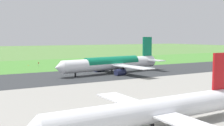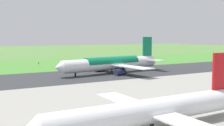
# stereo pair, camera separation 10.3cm
# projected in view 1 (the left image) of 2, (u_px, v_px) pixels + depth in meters

# --- Properties ---
(ground_plane) EXTENTS (800.00, 800.00, 0.00)m
(ground_plane) POSITION_uv_depth(u_px,v_px,m) (87.00, 75.00, 115.02)
(ground_plane) COLOR #547F3D
(runway_asphalt) EXTENTS (600.00, 36.60, 0.06)m
(runway_asphalt) POSITION_uv_depth(u_px,v_px,m) (87.00, 75.00, 115.02)
(runway_asphalt) COLOR #2D3033
(runway_asphalt) RESTS_ON ground
(apron_concrete) EXTENTS (440.00, 110.00, 0.05)m
(apron_concrete) POSITION_uv_depth(u_px,v_px,m) (201.00, 108.00, 61.75)
(apron_concrete) COLOR gray
(apron_concrete) RESTS_ON ground
(grass_verge_foreground) EXTENTS (600.00, 80.00, 0.04)m
(grass_verge_foreground) POSITION_uv_depth(u_px,v_px,m) (52.00, 65.00, 155.51)
(grass_verge_foreground) COLOR #478534
(grass_verge_foreground) RESTS_ON ground
(airliner_main) EXTENTS (54.10, 44.41, 15.88)m
(airliner_main) POSITION_uv_depth(u_px,v_px,m) (113.00, 63.00, 120.82)
(airliner_main) COLOR white
(airliner_main) RESTS_ON ground
(airliner_parked_mid) EXTENTS (43.45, 35.45, 12.72)m
(airliner_parked_mid) POSITION_uv_depth(u_px,v_px,m) (154.00, 110.00, 46.98)
(airliner_parked_mid) COLOR white
(airliner_parked_mid) RESTS_ON ground
(no_stopping_sign) EXTENTS (0.60, 0.10, 2.26)m
(no_stopping_sign) POSITION_uv_depth(u_px,v_px,m) (39.00, 64.00, 147.90)
(no_stopping_sign) COLOR slate
(no_stopping_sign) RESTS_ON ground
(traffic_cone_orange) EXTENTS (0.40, 0.40, 0.55)m
(traffic_cone_orange) POSITION_uv_depth(u_px,v_px,m) (28.00, 65.00, 152.80)
(traffic_cone_orange) COLOR orange
(traffic_cone_orange) RESTS_ON ground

